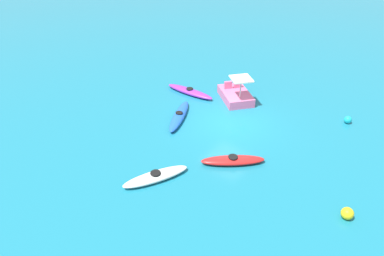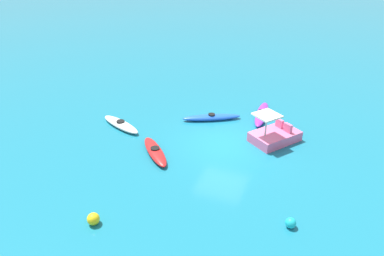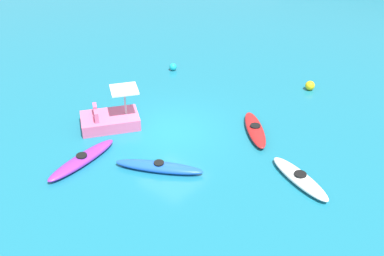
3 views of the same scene
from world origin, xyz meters
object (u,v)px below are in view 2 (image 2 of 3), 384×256
at_px(kayak_blue, 212,117).
at_px(pedal_boat_pink, 275,135).
at_px(buoy_cyan, 291,223).
at_px(kayak_white, 121,124).
at_px(kayak_red, 155,151).
at_px(kayak_purple, 262,114).
at_px(buoy_yellow, 93,219).

height_order(kayak_blue, pedal_boat_pink, pedal_boat_pink).
relative_size(kayak_blue, buoy_cyan, 8.06).
xyz_separation_m(kayak_white, pedal_boat_pink, (-8.04, -1.71, 0.17)).
xyz_separation_m(kayak_blue, kayak_red, (1.27, 4.45, 0.00)).
bearing_deg(kayak_purple, kayak_red, 57.44).
bearing_deg(buoy_yellow, buoy_cyan, -158.91).
distance_m(pedal_boat_pink, buoy_yellow, 9.81).
bearing_deg(kayak_blue, kayak_red, 74.05).
xyz_separation_m(kayak_red, buoy_yellow, (-0.12, 5.04, 0.07)).
bearing_deg(kayak_white, kayak_red, 149.91).
relative_size(kayak_purple, buoy_yellow, 7.17).
bearing_deg(kayak_purple, buoy_yellow, 71.47).
bearing_deg(kayak_purple, buoy_cyan, 109.41).
height_order(kayak_purple, buoy_yellow, buoy_yellow).
distance_m(kayak_red, buoy_cyan, 7.21).
height_order(pedal_boat_pink, buoy_yellow, pedal_boat_pink).
distance_m(pedal_boat_pink, buoy_cyan, 6.19).
distance_m(kayak_red, pedal_boat_pink, 6.10).
relative_size(kayak_white, kayak_purple, 0.88).
xyz_separation_m(kayak_white, kayak_blue, (-4.29, -2.70, -0.00)).
relative_size(kayak_white, kayak_red, 1.17).
height_order(kayak_red, buoy_yellow, buoy_yellow).
distance_m(kayak_blue, buoy_cyan, 8.84).
height_order(kayak_white, kayak_purple, same).
relative_size(kayak_white, buoy_yellow, 6.33).
bearing_deg(kayak_white, buoy_yellow, 114.80).
distance_m(kayak_white, buoy_yellow, 7.48).
distance_m(kayak_blue, buoy_yellow, 9.56).
height_order(kayak_purple, buoy_cyan, buoy_cyan).
relative_size(kayak_blue, kayak_red, 1.28).
height_order(kayak_blue, kayak_purple, same).
bearing_deg(buoy_cyan, pedal_boat_pink, -73.53).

